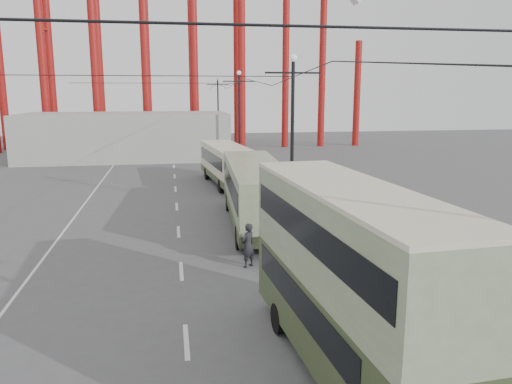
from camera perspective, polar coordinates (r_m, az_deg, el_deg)
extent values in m
cube|color=silver|center=(29.63, -8.96, -2.93)|extent=(0.15, 82.00, 0.01)
cube|color=silver|center=(31.32, 2.80, -2.03)|extent=(0.12, 120.00, 0.01)
cube|color=silver|center=(31.13, -20.11, -2.80)|extent=(0.12, 120.00, 0.01)
cylinder|color=black|center=(28.71, 4.15, 5.83)|extent=(0.20, 0.20, 9.00)
cylinder|color=black|center=(29.42, 4.03, -2.44)|extent=(0.44, 0.44, 0.50)
cube|color=black|center=(28.60, 4.26, 13.43)|extent=(3.20, 0.10, 0.10)
sphere|color=white|center=(28.64, 4.29, 15.03)|extent=(0.44, 0.44, 0.44)
cylinder|color=black|center=(50.28, -1.92, 8.20)|extent=(0.20, 0.20, 9.00)
cylinder|color=black|center=(50.69, -1.89, 3.40)|extent=(0.44, 0.44, 0.50)
cube|color=black|center=(50.22, -1.95, 12.54)|extent=(3.20, 0.10, 0.10)
sphere|color=white|center=(50.24, -1.95, 13.45)|extent=(0.44, 0.44, 0.44)
cylinder|color=black|center=(72.12, -4.35, 9.12)|extent=(0.20, 0.20, 9.00)
cylinder|color=black|center=(72.40, -4.30, 5.76)|extent=(0.44, 0.44, 0.50)
cube|color=black|center=(72.07, -4.39, 12.14)|extent=(3.20, 0.10, 0.10)
sphere|color=white|center=(72.09, -4.40, 12.78)|extent=(0.44, 0.44, 0.44)
cylinder|color=maroon|center=(71.81, -27.13, 11.52)|extent=(1.00, 1.00, 18.00)
cylinder|color=maroon|center=(66.69, -23.42, 15.82)|extent=(1.00, 1.00, 27.00)
cylinder|color=maroon|center=(70.57, -22.65, 15.58)|extent=(1.00, 1.00, 27.00)
cylinder|color=maroon|center=(66.20, -18.37, 20.14)|extent=(1.00, 1.00, 36.00)
cylinder|color=maroon|center=(70.12, -17.87, 19.64)|extent=(1.00, 1.00, 36.00)
cylinder|color=maroon|center=(67.93, 3.46, 17.87)|extent=(0.90, 0.90, 30.00)
cylinder|color=maroon|center=(68.89, 7.60, 14.36)|extent=(0.90, 0.90, 22.00)
cylinder|color=maroon|center=(70.43, 11.47, 10.91)|extent=(0.90, 0.90, 14.00)
cube|color=gray|center=(57.13, -14.57, 6.21)|extent=(22.00, 10.00, 5.00)
cube|color=#2F3B1F|center=(13.37, 10.31, -14.11)|extent=(2.94, 9.42, 2.04)
cube|color=black|center=(13.20, 10.38, -12.47)|extent=(2.86, 7.57, 0.84)
cube|color=gray|center=(12.92, 10.50, -9.45)|extent=(2.96, 9.42, 0.28)
cube|color=gray|center=(12.56, 10.69, -4.49)|extent=(2.94, 9.42, 2.04)
cube|color=black|center=(12.53, 10.70, -4.08)|extent=(2.94, 8.87, 0.79)
cube|color=beige|center=(12.31, 10.87, 0.34)|extent=(2.96, 9.42, 0.11)
cylinder|color=black|center=(15.70, 2.59, -14.23)|extent=(0.32, 0.94, 0.93)
cylinder|color=black|center=(16.36, 9.87, -13.29)|extent=(0.32, 0.94, 0.93)
cube|color=gray|center=(27.19, -0.06, 0.10)|extent=(3.43, 12.33, 2.66)
cube|color=black|center=(27.11, -0.06, 1.02)|extent=(3.40, 11.01, 1.05)
cube|color=#2F3B1F|center=(27.42, -0.06, -2.06)|extent=(3.46, 12.34, 0.55)
cube|color=gray|center=(26.95, -0.06, 3.06)|extent=(3.45, 12.33, 0.18)
cylinder|color=black|center=(30.72, -3.12, -1.25)|extent=(0.37, 1.12, 1.11)
cylinder|color=black|center=(30.97, 1.52, -1.13)|extent=(0.37, 1.12, 1.11)
cylinder|color=black|center=(23.65, -2.00, -5.09)|extent=(0.37, 1.12, 1.11)
cylinder|color=black|center=(23.97, 4.00, -4.88)|extent=(0.37, 1.12, 1.11)
cube|color=beige|center=(39.62, -3.37, 3.36)|extent=(3.47, 10.22, 2.40)
cube|color=black|center=(39.57, -3.38, 3.93)|extent=(3.39, 9.02, 0.95)
cube|color=#2F3B1F|center=(39.77, -3.36, 2.00)|extent=(3.50, 10.22, 0.50)
cube|color=beige|center=(39.47, -3.39, 5.20)|extent=(3.49, 10.22, 0.16)
cylinder|color=black|center=(42.13, -5.60, 2.08)|extent=(0.38, 1.02, 1.00)
cylinder|color=black|center=(42.57, -2.59, 2.21)|extent=(0.38, 1.02, 1.00)
cylinder|color=black|center=(36.69, -4.10, 0.72)|extent=(0.38, 1.02, 1.00)
cylinder|color=black|center=(37.19, -0.68, 0.89)|extent=(0.38, 1.02, 1.00)
imported|color=black|center=(20.99, -0.93, -6.11)|extent=(0.82, 0.78, 1.89)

